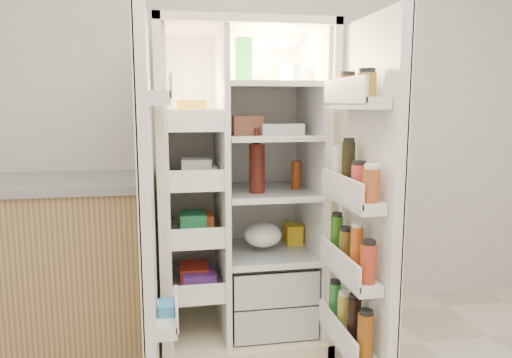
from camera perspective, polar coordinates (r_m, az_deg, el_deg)
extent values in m
cube|color=silver|center=(3.13, -0.65, 8.34)|extent=(4.00, 0.02, 2.70)
cube|color=beige|center=(3.08, -2.70, -0.09)|extent=(0.92, 0.04, 1.80)
cube|color=beige|center=(2.73, -10.96, -1.40)|extent=(0.04, 0.70, 1.80)
cube|color=beige|center=(2.86, 6.98, -0.85)|extent=(0.04, 0.70, 1.80)
cube|color=beige|center=(2.75, -1.88, 17.26)|extent=(0.92, 0.70, 0.04)
cube|color=beige|center=(3.03, -1.70, -17.37)|extent=(0.92, 0.70, 0.08)
cube|color=white|center=(3.05, -2.63, 0.20)|extent=(0.84, 0.02, 1.68)
cube|color=white|center=(2.73, -10.34, -0.97)|extent=(0.02, 0.62, 1.68)
cube|color=white|center=(2.84, 6.41, -0.47)|extent=(0.02, 0.62, 1.68)
cube|color=white|center=(2.74, -4.06, -0.79)|extent=(0.03, 0.62, 1.68)
cube|color=#B4BDB7|center=(2.97, 1.40, -14.80)|extent=(0.47, 0.52, 0.19)
cube|color=#B4BDB7|center=(2.90, 1.41, -11.18)|extent=(0.47, 0.52, 0.19)
cube|color=#FFD18C|center=(2.81, 1.22, 15.83)|extent=(0.30, 0.30, 0.02)
cube|color=white|center=(2.88, -7.07, -12.13)|extent=(0.28, 0.58, 0.02)
cube|color=white|center=(2.79, -7.19, -6.36)|extent=(0.28, 0.58, 0.02)
cube|color=white|center=(2.72, -7.31, -0.26)|extent=(0.28, 0.58, 0.02)
cube|color=white|center=(2.69, -7.44, 6.05)|extent=(0.28, 0.58, 0.02)
cube|color=silver|center=(2.88, 1.34, -8.51)|extent=(0.49, 0.58, 0.01)
cube|color=silver|center=(2.79, 1.37, -1.44)|extent=(0.49, 0.58, 0.01)
cube|color=silver|center=(2.75, 1.39, 5.14)|extent=(0.49, 0.58, 0.02)
cube|color=silver|center=(2.75, 1.41, 10.98)|extent=(0.49, 0.58, 0.02)
cube|color=red|center=(2.86, -7.09, -11.01)|extent=(0.16, 0.20, 0.10)
cube|color=#289254|center=(2.77, -7.22, -4.96)|extent=(0.14, 0.18, 0.12)
cube|color=white|center=(2.72, -7.33, 0.68)|extent=(0.20, 0.22, 0.07)
cube|color=yellow|center=(2.69, -7.47, 7.75)|extent=(0.15, 0.16, 0.14)
cube|color=#683296|center=(2.86, -7.09, -11.10)|extent=(0.18, 0.20, 0.09)
cube|color=orange|center=(2.77, -7.21, -5.17)|extent=(0.14, 0.18, 0.10)
cube|color=white|center=(2.71, -7.34, 1.20)|extent=(0.16, 0.16, 0.12)
sphere|color=#E65D12|center=(2.91, -0.79, -16.69)|extent=(0.07, 0.07, 0.07)
sphere|color=#E65D12|center=(2.96, 0.87, -16.22)|extent=(0.07, 0.07, 0.07)
sphere|color=#E65D12|center=(2.94, 3.02, -16.38)|extent=(0.07, 0.07, 0.07)
sphere|color=#E65D12|center=(3.04, -0.28, -15.49)|extent=(0.07, 0.07, 0.07)
sphere|color=#E65D12|center=(3.04, 1.71, -15.50)|extent=(0.07, 0.07, 0.07)
sphere|color=#E65D12|center=(3.02, 3.80, -15.64)|extent=(0.07, 0.07, 0.07)
sphere|color=#E65D12|center=(2.97, -1.65, -16.07)|extent=(0.07, 0.07, 0.07)
sphere|color=#E65D12|center=(3.07, 2.77, -15.26)|extent=(0.07, 0.07, 0.07)
ellipsoid|color=#366923|center=(2.91, 1.33, -10.77)|extent=(0.26, 0.24, 0.11)
cylinder|color=#4C1710|center=(2.69, 0.11, 1.25)|extent=(0.09, 0.09, 0.27)
cylinder|color=maroon|center=(2.81, 4.74, 0.47)|extent=(0.06, 0.06, 0.16)
cube|color=green|center=(2.65, -1.45, 13.77)|extent=(0.08, 0.08, 0.24)
cylinder|color=white|center=(2.74, 4.12, 12.18)|extent=(0.11, 0.11, 0.10)
cylinder|color=#B7882A|center=(2.81, 1.52, 11.97)|extent=(0.07, 0.07, 0.09)
cube|color=white|center=(2.73, 3.07, 5.88)|extent=(0.24, 0.10, 0.06)
cube|color=#A15C40|center=(2.75, -0.95, 6.38)|extent=(0.17, 0.09, 0.10)
ellipsoid|color=white|center=(2.83, 0.82, -7.18)|extent=(0.22, 0.20, 0.14)
cube|color=yellow|center=(3.00, 4.38, -6.46)|extent=(0.10, 0.12, 0.12)
cube|color=white|center=(2.19, -12.65, -3.96)|extent=(0.05, 0.40, 1.72)
cube|color=beige|center=(2.19, -13.30, -3.98)|extent=(0.01, 0.40, 1.72)
cube|color=white|center=(2.35, -10.45, -15.89)|extent=(0.09, 0.32, 0.06)
cube|color=white|center=(2.14, -11.21, 9.28)|extent=(0.09, 0.32, 0.06)
cube|color=#338CCC|center=(2.34, -10.47, -15.23)|extent=(0.07, 0.12, 0.10)
cube|color=white|center=(2.29, 13.19, -3.44)|extent=(0.05, 0.58, 1.72)
cube|color=beige|center=(2.30, 13.76, -3.41)|extent=(0.01, 0.58, 1.72)
cube|color=white|center=(2.47, 10.74, -18.20)|extent=(0.11, 0.50, 0.05)
cube|color=white|center=(2.34, 10.98, -10.75)|extent=(0.11, 0.50, 0.05)
cube|color=white|center=(2.25, 11.24, -2.31)|extent=(0.11, 0.50, 0.05)
cube|color=white|center=(2.20, 11.58, 8.73)|extent=(0.11, 0.50, 0.05)
cylinder|color=brown|center=(2.25, 12.75, -17.55)|extent=(0.07, 0.07, 0.20)
cylinder|color=black|center=(2.35, 11.47, -16.01)|extent=(0.06, 0.06, 0.22)
cylinder|color=#A39236|center=(2.47, 10.30, -15.23)|extent=(0.06, 0.06, 0.18)
cylinder|color=#297B34|center=(2.58, 9.26, -14.00)|extent=(0.06, 0.06, 0.19)
cylinder|color=#A8311C|center=(2.13, 13.05, -9.68)|extent=(0.07, 0.07, 0.17)
cylinder|color=#BB4E16|center=(2.24, 11.74, -8.18)|extent=(0.06, 0.06, 0.21)
cylinder|color=brown|center=(2.36, 10.52, -7.88)|extent=(0.07, 0.07, 0.16)
cylinder|color=#285E15|center=(2.47, 9.46, -6.60)|extent=(0.06, 0.06, 0.20)
cylinder|color=#9D4922|center=(2.05, 13.37, -0.75)|extent=(0.07, 0.07, 0.14)
cylinder|color=red|center=(2.17, 12.00, -0.19)|extent=(0.07, 0.07, 0.14)
cylinder|color=black|center=(2.28, 10.80, 1.44)|extent=(0.06, 0.06, 0.23)
cylinder|color=#F2EDC7|center=(2.40, 9.67, 1.24)|extent=(0.06, 0.06, 0.18)
cylinder|color=olive|center=(2.10, 12.89, 10.74)|extent=(0.08, 0.08, 0.10)
cylinder|color=brown|center=(2.30, 10.70, 10.62)|extent=(0.08, 0.08, 0.10)
cube|color=#A28051|center=(3.03, -24.75, -9.53)|extent=(1.30, 0.67, 0.93)
cube|color=gray|center=(2.92, -25.37, -0.42)|extent=(1.34, 0.71, 0.04)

